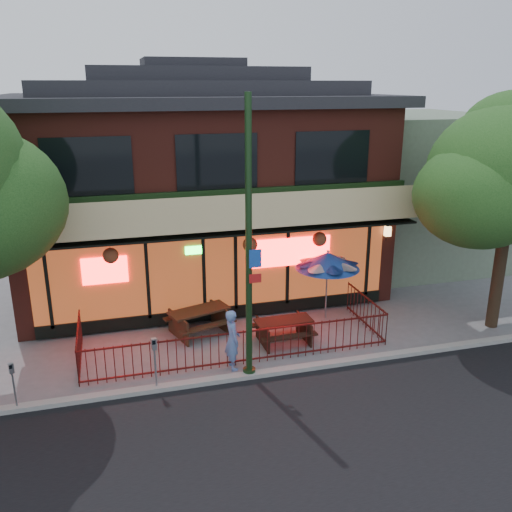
{
  "coord_description": "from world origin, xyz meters",
  "views": [
    {
      "loc": [
        -3.12,
        -12.33,
        7.18
      ],
      "look_at": [
        0.84,
        2.0,
        2.42
      ],
      "focal_mm": 38.0,
      "sensor_mm": 36.0,
      "label": 1
    }
  ],
  "objects_px": {
    "picnic_table_right": "(284,327)",
    "picnic_table_left": "(199,318)",
    "parking_meter_far": "(13,379)",
    "pedestrian": "(232,340)",
    "patio_umbrella": "(328,260)",
    "street_light": "(249,259)",
    "parking_meter_near": "(155,356)"
  },
  "relations": [
    {
      "from": "picnic_table_right",
      "to": "picnic_table_left",
      "type": "bearing_deg",
      "value": 151.22
    },
    {
      "from": "picnic_table_left",
      "to": "parking_meter_far",
      "type": "relative_size",
      "value": 1.74
    },
    {
      "from": "picnic_table_right",
      "to": "pedestrian",
      "type": "height_order",
      "value": "pedestrian"
    },
    {
      "from": "patio_umbrella",
      "to": "picnic_table_left",
      "type": "bearing_deg",
      "value": 180.0
    },
    {
      "from": "street_light",
      "to": "parking_meter_near",
      "type": "relative_size",
      "value": 5.0
    },
    {
      "from": "street_light",
      "to": "patio_umbrella",
      "type": "bearing_deg",
      "value": 40.76
    },
    {
      "from": "picnic_table_left",
      "to": "pedestrian",
      "type": "relative_size",
      "value": 1.28
    },
    {
      "from": "picnic_table_left",
      "to": "parking_meter_far",
      "type": "bearing_deg",
      "value": -148.71
    },
    {
      "from": "picnic_table_left",
      "to": "picnic_table_right",
      "type": "height_order",
      "value": "picnic_table_left"
    },
    {
      "from": "parking_meter_far",
      "to": "pedestrian",
      "type": "bearing_deg",
      "value": 6.34
    },
    {
      "from": "parking_meter_near",
      "to": "patio_umbrella",
      "type": "bearing_deg",
      "value": 27.14
    },
    {
      "from": "picnic_table_right",
      "to": "parking_meter_far",
      "type": "distance_m",
      "value": 7.18
    },
    {
      "from": "picnic_table_left",
      "to": "parking_meter_far",
      "type": "distance_m",
      "value": 5.56
    },
    {
      "from": "parking_meter_near",
      "to": "pedestrian",
      "type": "bearing_deg",
      "value": 15.81
    },
    {
      "from": "street_light",
      "to": "parking_meter_near",
      "type": "xyz_separation_m",
      "value": [
        -2.37,
        -0.08,
        -2.2
      ]
    },
    {
      "from": "picnic_table_right",
      "to": "parking_meter_near",
      "type": "bearing_deg",
      "value": -156.57
    },
    {
      "from": "picnic_table_left",
      "to": "parking_meter_near",
      "type": "relative_size",
      "value": 1.51
    },
    {
      "from": "picnic_table_right",
      "to": "patio_umbrella",
      "type": "xyz_separation_m",
      "value": [
        1.81,
        1.23,
        1.49
      ]
    },
    {
      "from": "picnic_table_right",
      "to": "parking_meter_far",
      "type": "xyz_separation_m",
      "value": [
        -6.98,
        -1.65,
        0.36
      ]
    },
    {
      "from": "pedestrian",
      "to": "patio_umbrella",
      "type": "bearing_deg",
      "value": -60.35
    },
    {
      "from": "patio_umbrella",
      "to": "pedestrian",
      "type": "bearing_deg",
      "value": -147.21
    },
    {
      "from": "patio_umbrella",
      "to": "pedestrian",
      "type": "relative_size",
      "value": 1.39
    },
    {
      "from": "street_light",
      "to": "picnic_table_left",
      "type": "relative_size",
      "value": 3.32
    },
    {
      "from": "parking_meter_near",
      "to": "parking_meter_far",
      "type": "xyz_separation_m",
      "value": [
        -3.17,
        0.0,
        -0.13
      ]
    },
    {
      "from": "picnic_table_left",
      "to": "picnic_table_right",
      "type": "xyz_separation_m",
      "value": [
        2.24,
        -1.23,
        -0.04
      ]
    },
    {
      "from": "pedestrian",
      "to": "picnic_table_right",
      "type": "bearing_deg",
      "value": -61.82
    },
    {
      "from": "picnic_table_left",
      "to": "patio_umbrella",
      "type": "bearing_deg",
      "value": 0.0
    },
    {
      "from": "street_light",
      "to": "patio_umbrella",
      "type": "relative_size",
      "value": 3.07
    },
    {
      "from": "patio_umbrella",
      "to": "parking_meter_near",
      "type": "xyz_separation_m",
      "value": [
        -5.62,
        -2.88,
        -1.0
      ]
    },
    {
      "from": "parking_meter_far",
      "to": "street_light",
      "type": "bearing_deg",
      "value": 0.8
    },
    {
      "from": "street_light",
      "to": "parking_meter_near",
      "type": "bearing_deg",
      "value": -178.13
    },
    {
      "from": "picnic_table_right",
      "to": "pedestrian",
      "type": "distance_m",
      "value": 2.09
    }
  ]
}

